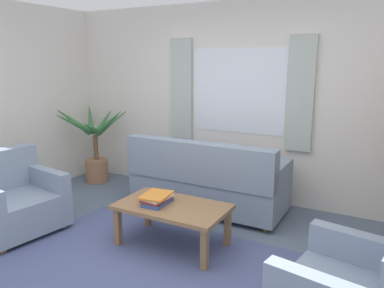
{
  "coord_description": "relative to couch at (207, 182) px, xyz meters",
  "views": [
    {
      "loc": [
        1.86,
        -2.46,
        1.85
      ],
      "look_at": [
        0.13,
        0.7,
        1.04
      ],
      "focal_mm": 35.16,
      "sensor_mm": 36.0,
      "label": 1
    }
  ],
  "objects": [
    {
      "name": "ground_plane",
      "position": [
        0.12,
        -1.55,
        -0.37
      ],
      "size": [
        6.24,
        6.24,
        0.0
      ],
      "primitive_type": "plane",
      "color": "slate"
    },
    {
      "name": "wall_back",
      "position": [
        0.12,
        0.71,
        0.93
      ],
      "size": [
        5.32,
        0.12,
        2.6
      ],
      "primitive_type": "cube",
      "color": "silver",
      "rests_on": "ground_plane"
    },
    {
      "name": "window_with_curtains",
      "position": [
        0.12,
        0.63,
        1.08
      ],
      "size": [
        1.98,
        0.07,
        1.4
      ],
      "color": "white"
    },
    {
      "name": "area_rug",
      "position": [
        0.12,
        -1.55,
        -0.36
      ],
      "size": [
        2.66,
        1.98,
        0.01
      ],
      "primitive_type": "cube",
      "color": "#4C5684",
      "rests_on": "ground_plane"
    },
    {
      "name": "couch",
      "position": [
        0.0,
        0.0,
        0.0
      ],
      "size": [
        1.9,
        0.82,
        0.92
      ],
      "rotation": [
        0.0,
        0.0,
        3.14
      ],
      "color": "gray",
      "rests_on": "ground_plane"
    },
    {
      "name": "armchair_left",
      "position": [
        -1.59,
        -1.54,
        -0.01
      ],
      "size": [
        0.93,
        0.95,
        0.88
      ],
      "rotation": [
        0.0,
        0.0,
        1.42
      ],
      "color": "gray",
      "rests_on": "ground_plane"
    },
    {
      "name": "coffee_table",
      "position": [
        0.12,
        -1.02,
        0.01
      ],
      "size": [
        1.1,
        0.64,
        0.44
      ],
      "color": "olive",
      "rests_on": "ground_plane"
    },
    {
      "name": "book_stack_on_table",
      "position": [
        -0.03,
        -1.06,
        0.12
      ],
      "size": [
        0.29,
        0.36,
        0.1
      ],
      "color": "#335199",
      "rests_on": "coffee_table"
    },
    {
      "name": "potted_plant",
      "position": [
        -2.01,
        0.2,
        0.2
      ],
      "size": [
        1.25,
        1.12,
        1.22
      ],
      "color": "#9E6B4C",
      "rests_on": "ground_plane"
    }
  ]
}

